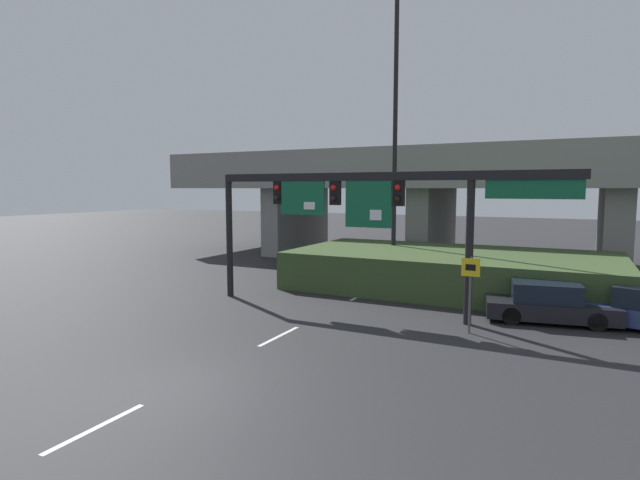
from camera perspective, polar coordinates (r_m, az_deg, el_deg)
name	(u,v)px	position (r m, az deg, el deg)	size (l,w,h in m)	color
ground_plane	(180,386)	(13.27, -15.68, -15.74)	(160.00, 160.00, 0.00)	#262628
lane_markings	(361,295)	(22.90, 4.69, -6.31)	(0.14, 30.71, 0.01)	silver
signal_gantry	(361,200)	(19.39, 4.73, 4.57)	(14.27, 0.44, 5.46)	black
speed_limit_sign	(470,284)	(17.38, 16.80, -4.81)	(0.60, 0.11, 2.59)	#4C4C4C
highway_light_pole_near	(395,126)	(27.27, 8.59, 12.77)	(0.70, 0.36, 15.50)	black
overpass_bridge	(434,186)	(34.51, 12.84, 6.04)	(37.39, 9.98, 7.37)	gray
grass_embankment	(451,271)	(24.92, 14.71, -3.40)	(14.90, 7.77, 1.80)	#384C28
parked_sedan_near_right	(548,304)	(20.10, 24.66, -6.62)	(4.67, 2.59, 1.46)	black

